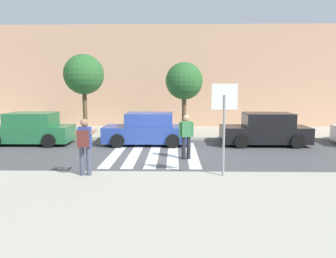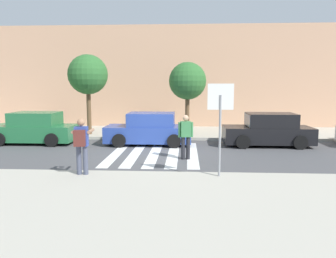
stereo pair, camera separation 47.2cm
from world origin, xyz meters
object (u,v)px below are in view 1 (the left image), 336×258
object	(u,v)px
parked_car_green	(30,129)
street_tree_west	(84,75)
stop_sign	(224,109)
parked_car_black	(265,130)
photographer_with_backpack	(85,142)
street_tree_center	(184,81)
parked_car_blue	(147,130)
pedestrian_crossing	(186,134)

from	to	relation	value
parked_car_green	street_tree_west	world-z (taller)	street_tree_west
stop_sign	parked_car_black	size ratio (longest dim) A/B	0.67
photographer_with_backpack	parked_car_black	xyz separation A→B (m)	(7.05, 6.01, -0.44)
photographer_with_backpack	street_tree_center	distance (m)	9.40
photographer_with_backpack	parked_car_green	size ratio (longest dim) A/B	0.42
stop_sign	street_tree_center	distance (m)	8.65
parked_car_blue	street_tree_west	xyz separation A→B (m)	(-3.64, 2.31, 2.69)
parked_car_black	street_tree_center	xyz separation A→B (m)	(-3.83, 2.61, 2.34)
parked_car_blue	pedestrian_crossing	bearing A→B (deg)	-60.43
parked_car_green	parked_car_blue	world-z (taller)	same
parked_car_blue	parked_car_black	bearing A→B (deg)	-0.00
parked_car_blue	street_tree_center	bearing A→B (deg)	54.89
parked_car_green	parked_car_black	xyz separation A→B (m)	(11.39, 0.00, 0.00)
pedestrian_crossing	parked_car_blue	xyz separation A→B (m)	(-1.76, 3.11, -0.25)
street_tree_center	pedestrian_crossing	bearing A→B (deg)	-90.76
parked_car_green	street_tree_center	xyz separation A→B (m)	(7.56, 2.61, 2.34)
street_tree_west	street_tree_center	xyz separation A→B (m)	(5.47, 0.30, -0.35)
parked_car_green	parked_car_black	bearing A→B (deg)	0.00
photographer_with_backpack	parked_car_black	distance (m)	9.28
pedestrian_crossing	street_tree_west	distance (m)	8.03
parked_car_blue	street_tree_center	xyz separation A→B (m)	(1.84, 2.61, 2.34)
parked_car_blue	street_tree_west	world-z (taller)	street_tree_west
pedestrian_crossing	parked_car_blue	world-z (taller)	pedestrian_crossing
parked_car_green	street_tree_west	xyz separation A→B (m)	(2.08, 2.31, 2.69)
pedestrian_crossing	street_tree_center	distance (m)	6.09
street_tree_west	parked_car_green	bearing A→B (deg)	-132.01
pedestrian_crossing	parked_car_green	distance (m)	8.11
stop_sign	parked_car_blue	distance (m)	6.71
pedestrian_crossing	parked_car_blue	bearing A→B (deg)	119.57
stop_sign	photographer_with_backpack	world-z (taller)	stop_sign
parked_car_blue	parked_car_black	distance (m)	5.67
stop_sign	parked_car_blue	bearing A→B (deg)	115.08
pedestrian_crossing	photographer_with_backpack	bearing A→B (deg)	-137.32
stop_sign	photographer_with_backpack	xyz separation A→B (m)	(-4.17, -0.07, -0.99)
photographer_with_backpack	street_tree_west	bearing A→B (deg)	105.13
pedestrian_crossing	street_tree_center	xyz separation A→B (m)	(0.08, 5.72, 2.10)
parked_car_black	street_tree_west	bearing A→B (deg)	166.03
photographer_with_backpack	street_tree_center	xyz separation A→B (m)	(3.22, 8.62, 1.90)
pedestrian_crossing	parked_car_green	size ratio (longest dim) A/B	0.42
street_tree_west	street_tree_center	bearing A→B (deg)	3.13
photographer_with_backpack	pedestrian_crossing	distance (m)	4.29
parked_car_blue	stop_sign	bearing A→B (deg)	-64.92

